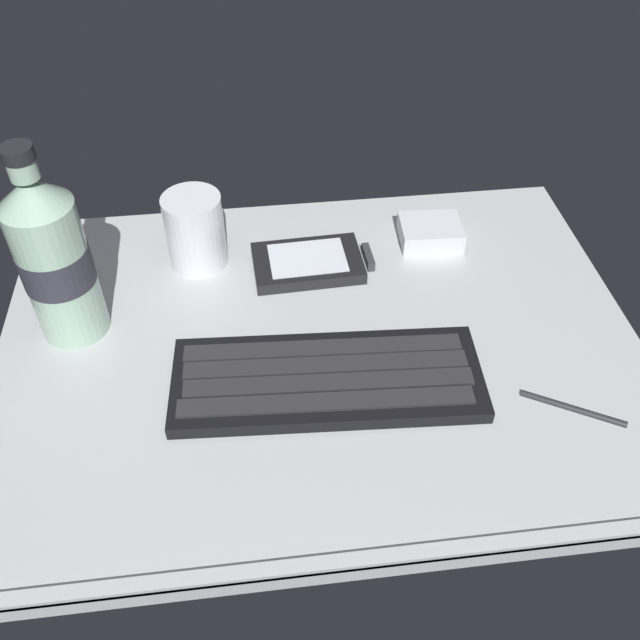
{
  "coord_description": "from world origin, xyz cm",
  "views": [
    {
      "loc": [
        -5.76,
        -47.52,
        49.93
      ],
      "look_at": [
        0.0,
        0.0,
        3.0
      ],
      "focal_mm": 38.71,
      "sensor_mm": 36.0,
      "label": 1
    }
  ],
  "objects_px": {
    "juice_cup": "(196,233)",
    "stylus_pen": "(574,407)",
    "handheld_device": "(313,262)",
    "water_bottle": "(54,259)",
    "keyboard": "(324,379)",
    "charger_block": "(430,232)"
  },
  "relations": [
    {
      "from": "handheld_device",
      "to": "charger_block",
      "type": "xyz_separation_m",
      "value": [
        0.14,
        0.03,
        0.0
      ]
    },
    {
      "from": "water_bottle",
      "to": "stylus_pen",
      "type": "distance_m",
      "value": 0.5
    },
    {
      "from": "keyboard",
      "to": "charger_block",
      "type": "distance_m",
      "value": 0.25
    },
    {
      "from": "keyboard",
      "to": "stylus_pen",
      "type": "xyz_separation_m",
      "value": [
        0.22,
        -0.06,
        -0.0
      ]
    },
    {
      "from": "juice_cup",
      "to": "stylus_pen",
      "type": "distance_m",
      "value": 0.43
    },
    {
      "from": "handheld_device",
      "to": "stylus_pen",
      "type": "xyz_separation_m",
      "value": [
        0.21,
        -0.23,
        -0.0
      ]
    },
    {
      "from": "juice_cup",
      "to": "handheld_device",
      "type": "bearing_deg",
      "value": -11.94
    },
    {
      "from": "handheld_device",
      "to": "juice_cup",
      "type": "bearing_deg",
      "value": 168.06
    },
    {
      "from": "handheld_device",
      "to": "charger_block",
      "type": "distance_m",
      "value": 0.14
    },
    {
      "from": "water_bottle",
      "to": "charger_block",
      "type": "distance_m",
      "value": 0.41
    },
    {
      "from": "keyboard",
      "to": "stylus_pen",
      "type": "relative_size",
      "value": 3.12
    },
    {
      "from": "keyboard",
      "to": "charger_block",
      "type": "bearing_deg",
      "value": 53.65
    },
    {
      "from": "water_bottle",
      "to": "stylus_pen",
      "type": "bearing_deg",
      "value": -19.39
    },
    {
      "from": "handheld_device",
      "to": "water_bottle",
      "type": "relative_size",
      "value": 0.63
    },
    {
      "from": "keyboard",
      "to": "juice_cup",
      "type": "relative_size",
      "value": 3.48
    },
    {
      "from": "juice_cup",
      "to": "charger_block",
      "type": "height_order",
      "value": "juice_cup"
    },
    {
      "from": "keyboard",
      "to": "handheld_device",
      "type": "relative_size",
      "value": 2.27
    },
    {
      "from": "handheld_device",
      "to": "juice_cup",
      "type": "xyz_separation_m",
      "value": [
        -0.13,
        0.03,
        0.03
      ]
    },
    {
      "from": "handheld_device",
      "to": "juice_cup",
      "type": "relative_size",
      "value": 1.53
    },
    {
      "from": "water_bottle",
      "to": "charger_block",
      "type": "bearing_deg",
      "value": 13.9
    },
    {
      "from": "keyboard",
      "to": "juice_cup",
      "type": "height_order",
      "value": "juice_cup"
    },
    {
      "from": "handheld_device",
      "to": "charger_block",
      "type": "bearing_deg",
      "value": 12.83
    }
  ]
}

